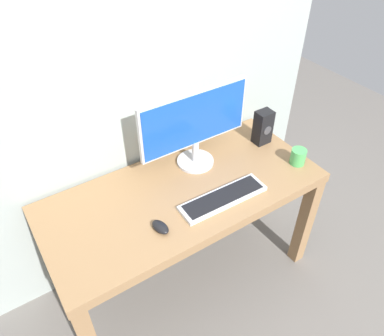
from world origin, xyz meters
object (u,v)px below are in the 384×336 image
desk (184,204)px  speaker_right (263,127)px  monitor (195,124)px  mouse (160,227)px  coffee_mug (298,157)px  keyboard_primary (223,198)px

desk → speaker_right: size_ratio=7.00×
monitor → speaker_right: bearing=-7.9°
desk → monitor: bearing=42.8°
mouse → coffee_mug: size_ratio=1.11×
desk → monitor: (0.17, 0.16, 0.35)m
speaker_right → monitor: bearing=172.1°
monitor → keyboard_primary: monitor is taller
desk → keyboard_primary: size_ratio=3.14×
desk → speaker_right: speaker_right is taller
monitor → desk: bearing=-137.2°
desk → speaker_right: (0.59, 0.10, 0.21)m
monitor → speaker_right: size_ratio=3.04×
keyboard_primary → mouse: 0.35m
monitor → keyboard_primary: 0.40m
mouse → coffee_mug: (0.85, 0.00, 0.03)m
keyboard_primary → coffee_mug: (0.50, 0.01, 0.03)m
desk → coffee_mug: bearing=-14.1°
desk → mouse: (-0.22, -0.16, 0.12)m
speaker_right → coffee_mug: size_ratio=2.31×
mouse → coffee_mug: bearing=-9.3°
keyboard_primary → coffee_mug: 0.51m
monitor → keyboard_primary: size_ratio=1.36×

